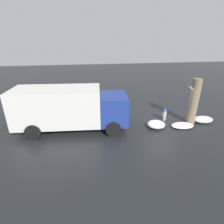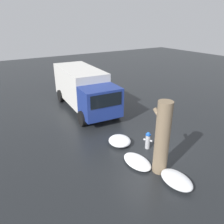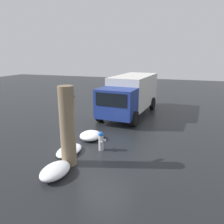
% 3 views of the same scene
% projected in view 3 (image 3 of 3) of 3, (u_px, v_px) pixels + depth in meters
% --- Properties ---
extents(ground_plane, '(60.00, 60.00, 0.00)m').
position_uv_depth(ground_plane, '(101.00, 150.00, 9.72)').
color(ground_plane, black).
extents(fire_hydrant, '(0.42, 0.36, 0.86)m').
position_uv_depth(fire_hydrant, '(101.00, 141.00, 9.60)').
color(fire_hydrant, '#B7B7BC').
rests_on(fire_hydrant, ground_plane).
extents(tree_trunk, '(0.88, 0.58, 3.05)m').
position_uv_depth(tree_trunk, '(68.00, 126.00, 8.12)').
color(tree_trunk, '#7F6B51').
rests_on(tree_trunk, ground_plane).
extents(delivery_truck, '(6.93, 2.96, 2.67)m').
position_uv_depth(delivery_truck, '(131.00, 93.00, 15.30)').
color(delivery_truck, navy).
rests_on(delivery_truck, ground_plane).
extents(snow_pile_by_hydrant, '(1.16, 1.06, 0.42)m').
position_uv_depth(snow_pile_by_hydrant, '(91.00, 135.00, 10.87)').
color(snow_pile_by_hydrant, white).
rests_on(snow_pile_by_hydrant, ground_plane).
extents(snow_pile_curbside, '(1.37, 0.88, 0.40)m').
position_uv_depth(snow_pile_curbside, '(55.00, 171.00, 7.60)').
color(snow_pile_curbside, white).
rests_on(snow_pile_curbside, ground_plane).
extents(snow_pile_by_tree, '(1.50, 0.90, 0.24)m').
position_uv_depth(snow_pile_by_tree, '(69.00, 150.00, 9.40)').
color(snow_pile_by_tree, white).
rests_on(snow_pile_by_tree, ground_plane).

